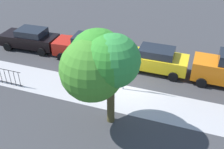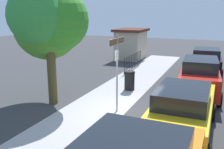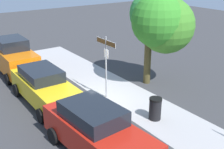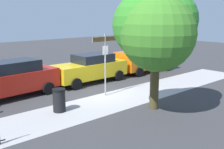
# 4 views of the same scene
# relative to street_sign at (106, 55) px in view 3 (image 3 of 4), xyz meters

# --- Properties ---
(ground_plane) EXTENTS (60.00, 60.00, 0.00)m
(ground_plane) POSITION_rel_street_sign_xyz_m (0.07, -0.40, -2.21)
(ground_plane) COLOR #38383A
(sidewalk_strip) EXTENTS (24.00, 2.60, 0.00)m
(sidewalk_strip) POSITION_rel_street_sign_xyz_m (2.07, 0.90, -2.21)
(sidewalk_strip) COLOR #A6A3A4
(sidewalk_strip) RESTS_ON ground_plane
(street_sign) EXTENTS (1.56, 0.07, 3.11)m
(street_sign) POSITION_rel_street_sign_xyz_m (0.00, 0.00, 0.00)
(street_sign) COLOR #9EA0A5
(street_sign) RESTS_ON ground_plane
(shade_tree) EXTENTS (3.56, 3.41, 4.98)m
(shade_tree) POSITION_rel_street_sign_xyz_m (0.08, 3.28, 1.32)
(shade_tree) COLOR #473F21
(shade_tree) RESTS_ON ground_plane
(car_orange) EXTENTS (4.39, 2.01, 2.14)m
(car_orange) POSITION_rel_street_sign_xyz_m (-5.98, -2.63, -1.15)
(car_orange) COLOR orange
(car_orange) RESTS_ON ground_plane
(car_yellow) EXTENTS (4.65, 1.93, 1.69)m
(car_yellow) POSITION_rel_street_sign_xyz_m (-1.18, -2.74, -1.34)
(car_yellow) COLOR gold
(car_yellow) RESTS_ON ground_plane
(car_red) EXTENTS (4.78, 2.19, 1.81)m
(car_red) POSITION_rel_street_sign_xyz_m (3.62, -2.84, -1.30)
(car_red) COLOR #B21D11
(car_red) RESTS_ON ground_plane
(trash_bin) EXTENTS (0.55, 0.55, 0.98)m
(trash_bin) POSITION_rel_street_sign_xyz_m (2.97, 0.50, -1.72)
(trash_bin) COLOR black
(trash_bin) RESTS_ON ground_plane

